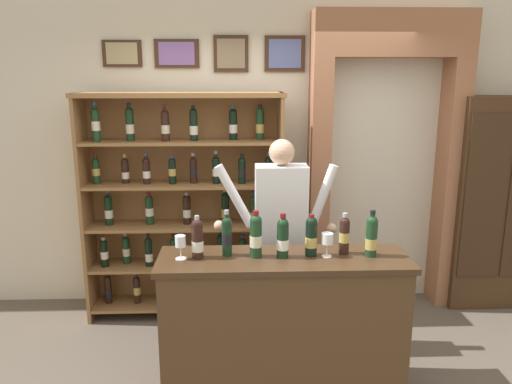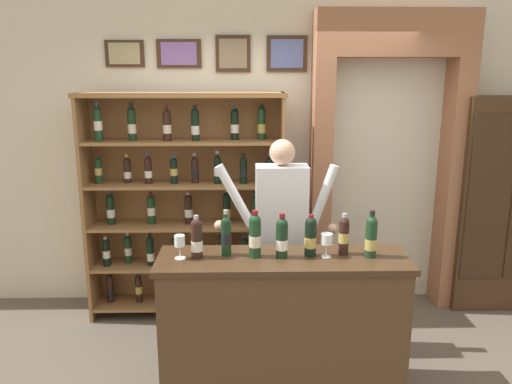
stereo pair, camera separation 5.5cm
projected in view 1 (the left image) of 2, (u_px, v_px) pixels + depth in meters
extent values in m
cube|color=beige|center=(264.00, 116.00, 4.59)|extent=(12.00, 0.16, 3.56)
cube|color=#382316|center=(122.00, 53.00, 4.33)|extent=(0.34, 0.02, 0.23)
cube|color=#968862|center=(122.00, 53.00, 4.31)|extent=(0.27, 0.01, 0.18)
cube|color=#382316|center=(177.00, 54.00, 4.34)|extent=(0.39, 0.02, 0.25)
cube|color=#735296|center=(177.00, 53.00, 4.33)|extent=(0.31, 0.01, 0.20)
cube|color=#382316|center=(231.00, 54.00, 4.36)|extent=(0.31, 0.02, 0.32)
cube|color=#78674E|center=(231.00, 54.00, 4.35)|extent=(0.25, 0.01, 0.25)
cube|color=#382316|center=(285.00, 54.00, 4.38)|extent=(0.36, 0.02, 0.31)
cube|color=#4F5D98|center=(285.00, 54.00, 4.36)|extent=(0.29, 0.01, 0.25)
cube|color=olive|center=(87.00, 210.00, 4.30)|extent=(0.03, 0.36, 2.01)
cube|color=olive|center=(280.00, 208.00, 4.36)|extent=(0.03, 0.36, 2.01)
cube|color=olive|center=(186.00, 204.00, 4.50)|extent=(1.72, 0.02, 2.01)
cube|color=olive|center=(187.00, 303.00, 4.54)|extent=(1.66, 0.34, 0.02)
cylinder|color=black|center=(108.00, 291.00, 4.49)|extent=(0.06, 0.06, 0.23)
sphere|color=black|center=(107.00, 279.00, 4.46)|extent=(0.06, 0.06, 0.06)
cylinder|color=black|center=(107.00, 275.00, 4.45)|extent=(0.03, 0.03, 0.08)
cylinder|color=maroon|center=(107.00, 272.00, 4.44)|extent=(0.03, 0.03, 0.03)
cylinder|color=black|center=(108.00, 294.00, 4.49)|extent=(0.06, 0.06, 0.07)
cylinder|color=black|center=(137.00, 291.00, 4.49)|extent=(0.06, 0.06, 0.22)
sphere|color=black|center=(136.00, 280.00, 4.46)|extent=(0.06, 0.06, 0.06)
cylinder|color=black|center=(136.00, 276.00, 4.45)|extent=(0.03, 0.03, 0.08)
cylinder|color=navy|center=(136.00, 273.00, 4.45)|extent=(0.03, 0.03, 0.03)
cylinder|color=tan|center=(137.00, 291.00, 4.49)|extent=(0.06, 0.06, 0.07)
cylinder|color=#19381E|center=(159.00, 290.00, 4.52)|extent=(0.06, 0.06, 0.22)
sphere|color=#19381E|center=(159.00, 278.00, 4.50)|extent=(0.06, 0.06, 0.06)
cylinder|color=#19381E|center=(159.00, 275.00, 4.49)|extent=(0.03, 0.03, 0.08)
cylinder|color=maroon|center=(158.00, 272.00, 4.48)|extent=(0.03, 0.03, 0.03)
cylinder|color=black|center=(159.00, 291.00, 4.53)|extent=(0.06, 0.06, 0.07)
cylinder|color=black|center=(187.00, 290.00, 4.51)|extent=(0.06, 0.06, 0.23)
sphere|color=black|center=(187.00, 278.00, 4.49)|extent=(0.06, 0.06, 0.06)
cylinder|color=black|center=(186.00, 274.00, 4.48)|extent=(0.02, 0.02, 0.08)
cylinder|color=black|center=(186.00, 271.00, 4.47)|extent=(0.03, 0.03, 0.03)
cylinder|color=beige|center=(187.00, 289.00, 4.51)|extent=(0.06, 0.06, 0.07)
cylinder|color=black|center=(215.00, 289.00, 4.53)|extent=(0.06, 0.06, 0.22)
sphere|color=black|center=(215.00, 277.00, 4.51)|extent=(0.06, 0.06, 0.06)
cylinder|color=black|center=(215.00, 274.00, 4.50)|extent=(0.03, 0.03, 0.08)
cylinder|color=#99999E|center=(215.00, 271.00, 4.49)|extent=(0.03, 0.03, 0.03)
cylinder|color=silver|center=(215.00, 292.00, 4.54)|extent=(0.06, 0.06, 0.07)
cylinder|color=black|center=(236.00, 292.00, 4.48)|extent=(0.06, 0.06, 0.22)
sphere|color=black|center=(236.00, 280.00, 4.46)|extent=(0.06, 0.06, 0.06)
cylinder|color=black|center=(236.00, 277.00, 4.45)|extent=(0.03, 0.03, 0.07)
cylinder|color=#99999E|center=(236.00, 275.00, 4.44)|extent=(0.03, 0.03, 0.03)
cylinder|color=beige|center=(236.00, 293.00, 4.49)|extent=(0.06, 0.06, 0.07)
cylinder|color=black|center=(262.00, 290.00, 4.51)|extent=(0.06, 0.06, 0.23)
sphere|color=black|center=(262.00, 278.00, 4.48)|extent=(0.06, 0.06, 0.06)
cylinder|color=black|center=(262.00, 274.00, 4.47)|extent=(0.03, 0.03, 0.08)
cylinder|color=#99999E|center=(262.00, 271.00, 4.47)|extent=(0.03, 0.03, 0.03)
cylinder|color=tan|center=(262.00, 292.00, 4.51)|extent=(0.06, 0.06, 0.07)
cube|color=olive|center=(186.00, 265.00, 4.45)|extent=(1.66, 0.34, 0.03)
cylinder|color=black|center=(104.00, 255.00, 4.36)|extent=(0.06, 0.06, 0.21)
sphere|color=black|center=(104.00, 243.00, 4.33)|extent=(0.06, 0.06, 0.06)
cylinder|color=black|center=(103.00, 241.00, 4.33)|extent=(0.03, 0.03, 0.06)
cylinder|color=#99999E|center=(103.00, 239.00, 4.33)|extent=(0.03, 0.03, 0.03)
cylinder|color=silver|center=(104.00, 255.00, 4.36)|extent=(0.07, 0.07, 0.07)
cylinder|color=#19381E|center=(126.00, 252.00, 4.43)|extent=(0.06, 0.06, 0.21)
sphere|color=#19381E|center=(126.00, 240.00, 4.41)|extent=(0.06, 0.06, 0.06)
cylinder|color=#19381E|center=(125.00, 237.00, 4.40)|extent=(0.03, 0.03, 0.07)
cylinder|color=#99999E|center=(125.00, 235.00, 4.40)|extent=(0.03, 0.03, 0.03)
cylinder|color=beige|center=(126.00, 252.00, 4.43)|extent=(0.07, 0.07, 0.07)
cylinder|color=black|center=(149.00, 254.00, 4.37)|extent=(0.06, 0.06, 0.23)
sphere|color=black|center=(148.00, 241.00, 4.35)|extent=(0.06, 0.06, 0.06)
cylinder|color=black|center=(148.00, 237.00, 4.34)|extent=(0.03, 0.03, 0.08)
cylinder|color=black|center=(148.00, 234.00, 4.33)|extent=(0.03, 0.03, 0.03)
cylinder|color=silver|center=(149.00, 257.00, 4.38)|extent=(0.07, 0.07, 0.07)
cylinder|color=#19381E|center=(174.00, 253.00, 4.42)|extent=(0.06, 0.06, 0.21)
sphere|color=#19381E|center=(173.00, 241.00, 4.39)|extent=(0.06, 0.06, 0.06)
cylinder|color=#19381E|center=(173.00, 238.00, 4.38)|extent=(0.03, 0.03, 0.07)
cylinder|color=black|center=(173.00, 236.00, 4.38)|extent=(0.03, 0.03, 0.03)
cylinder|color=silver|center=(174.00, 252.00, 4.42)|extent=(0.07, 0.07, 0.07)
cylinder|color=black|center=(199.00, 254.00, 4.38)|extent=(0.06, 0.06, 0.21)
sphere|color=black|center=(198.00, 243.00, 4.36)|extent=(0.06, 0.06, 0.06)
cylinder|color=black|center=(198.00, 240.00, 4.35)|extent=(0.03, 0.03, 0.06)
cylinder|color=maroon|center=(198.00, 238.00, 4.35)|extent=(0.03, 0.03, 0.03)
cylinder|color=beige|center=(199.00, 257.00, 4.39)|extent=(0.07, 0.07, 0.07)
cylinder|color=black|center=(221.00, 250.00, 4.47)|extent=(0.06, 0.06, 0.23)
sphere|color=black|center=(220.00, 238.00, 4.44)|extent=(0.06, 0.06, 0.06)
cylinder|color=black|center=(220.00, 234.00, 4.43)|extent=(0.03, 0.03, 0.08)
cylinder|color=maroon|center=(220.00, 231.00, 4.43)|extent=(0.03, 0.03, 0.03)
cylinder|color=silver|center=(221.00, 251.00, 4.47)|extent=(0.07, 0.07, 0.07)
cylinder|color=black|center=(243.00, 253.00, 4.40)|extent=(0.06, 0.06, 0.21)
sphere|color=black|center=(243.00, 242.00, 4.38)|extent=(0.06, 0.06, 0.06)
cylinder|color=black|center=(243.00, 239.00, 4.37)|extent=(0.02, 0.02, 0.07)
cylinder|color=navy|center=(243.00, 236.00, 4.37)|extent=(0.03, 0.03, 0.03)
cylinder|color=silver|center=(243.00, 254.00, 4.40)|extent=(0.07, 0.07, 0.07)
cylinder|color=#19381E|center=(265.00, 251.00, 4.45)|extent=(0.06, 0.06, 0.22)
sphere|color=#19381E|center=(265.00, 239.00, 4.43)|extent=(0.06, 0.06, 0.06)
cylinder|color=#19381E|center=(265.00, 236.00, 4.42)|extent=(0.02, 0.02, 0.08)
cylinder|color=maroon|center=(265.00, 232.00, 4.41)|extent=(0.03, 0.03, 0.03)
cylinder|color=tan|center=(265.00, 251.00, 4.45)|extent=(0.07, 0.07, 0.07)
cube|color=olive|center=(184.00, 226.00, 4.37)|extent=(1.66, 0.34, 0.02)
cylinder|color=black|center=(109.00, 212.00, 4.32)|extent=(0.07, 0.07, 0.23)
sphere|color=black|center=(108.00, 199.00, 4.30)|extent=(0.07, 0.07, 0.07)
cylinder|color=black|center=(107.00, 195.00, 4.29)|extent=(0.03, 0.03, 0.08)
cylinder|color=navy|center=(107.00, 192.00, 4.28)|extent=(0.03, 0.03, 0.03)
cylinder|color=silver|center=(109.00, 214.00, 4.33)|extent=(0.07, 0.07, 0.07)
cylinder|color=#19381E|center=(150.00, 212.00, 4.35)|extent=(0.07, 0.07, 0.22)
sphere|color=#19381E|center=(149.00, 199.00, 4.32)|extent=(0.07, 0.07, 0.07)
cylinder|color=#19381E|center=(149.00, 196.00, 4.31)|extent=(0.03, 0.03, 0.06)
cylinder|color=maroon|center=(149.00, 194.00, 4.31)|extent=(0.03, 0.03, 0.03)
cylinder|color=silver|center=(150.00, 212.00, 4.35)|extent=(0.07, 0.07, 0.07)
cylinder|color=black|center=(187.00, 211.00, 4.36)|extent=(0.07, 0.07, 0.22)
sphere|color=black|center=(187.00, 199.00, 4.33)|extent=(0.07, 0.07, 0.07)
cylinder|color=black|center=(186.00, 196.00, 4.32)|extent=(0.03, 0.03, 0.06)
cylinder|color=#99999E|center=(186.00, 194.00, 4.32)|extent=(0.03, 0.03, 0.03)
cylinder|color=silver|center=(187.00, 213.00, 4.36)|extent=(0.07, 0.07, 0.07)
cylinder|color=black|center=(225.00, 210.00, 4.36)|extent=(0.07, 0.07, 0.24)
sphere|color=black|center=(225.00, 197.00, 4.33)|extent=(0.07, 0.07, 0.07)
cylinder|color=black|center=(225.00, 193.00, 4.33)|extent=(0.03, 0.03, 0.07)
cylinder|color=#B79338|center=(225.00, 190.00, 4.32)|extent=(0.03, 0.03, 0.03)
cylinder|color=tan|center=(225.00, 213.00, 4.37)|extent=(0.07, 0.07, 0.08)
cylinder|color=#19381E|center=(254.00, 212.00, 4.33)|extent=(0.07, 0.07, 0.22)
sphere|color=#19381E|center=(254.00, 199.00, 4.31)|extent=(0.07, 0.07, 0.07)
cylinder|color=#19381E|center=(254.00, 196.00, 4.30)|extent=(0.03, 0.03, 0.07)
cylinder|color=navy|center=(254.00, 194.00, 4.30)|extent=(0.04, 0.04, 0.03)
cylinder|color=tan|center=(254.00, 216.00, 4.34)|extent=(0.07, 0.07, 0.07)
cube|color=olive|center=(183.00, 185.00, 4.28)|extent=(1.66, 0.34, 0.02)
cylinder|color=#19381E|center=(96.00, 173.00, 4.23)|extent=(0.06, 0.06, 0.19)
sphere|color=#19381E|center=(95.00, 161.00, 4.21)|extent=(0.06, 0.06, 0.06)
cylinder|color=#19381E|center=(95.00, 157.00, 4.20)|extent=(0.02, 0.02, 0.08)
cylinder|color=maroon|center=(95.00, 153.00, 4.19)|extent=(0.03, 0.03, 0.03)
cylinder|color=tan|center=(96.00, 172.00, 4.23)|extent=(0.06, 0.06, 0.06)
cylinder|color=black|center=(125.00, 173.00, 4.26)|extent=(0.06, 0.06, 0.18)
sphere|color=black|center=(125.00, 162.00, 4.24)|extent=(0.06, 0.06, 0.06)
cylinder|color=black|center=(125.00, 158.00, 4.23)|extent=(0.03, 0.03, 0.07)
cylinder|color=#B79338|center=(124.00, 156.00, 4.23)|extent=(0.03, 0.03, 0.03)
cylinder|color=silver|center=(126.00, 175.00, 4.27)|extent=(0.06, 0.06, 0.06)
cylinder|color=black|center=(147.00, 173.00, 4.23)|extent=(0.06, 0.06, 0.19)
sphere|color=black|center=(146.00, 161.00, 4.20)|extent=(0.06, 0.06, 0.06)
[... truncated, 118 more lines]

